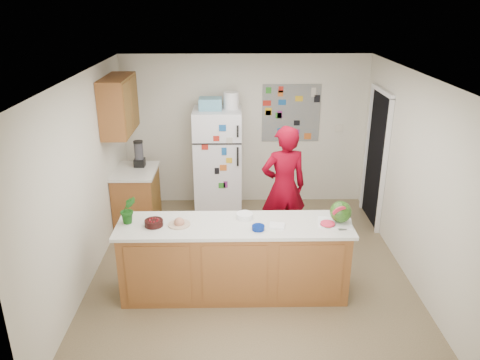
{
  "coord_description": "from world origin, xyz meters",
  "views": [
    {
      "loc": [
        -0.22,
        -5.27,
        3.33
      ],
      "look_at": [
        -0.12,
        0.2,
        1.18
      ],
      "focal_mm": 35.0,
      "sensor_mm": 36.0,
      "label": 1
    }
  ],
  "objects_px": {
    "refrigerator": "(218,161)",
    "person": "(284,187)",
    "watermelon": "(341,212)",
    "cherry_bowl": "(154,223)"
  },
  "relations": [
    {
      "from": "watermelon",
      "to": "cherry_bowl",
      "type": "xyz_separation_m",
      "value": [
        -2.12,
        -0.04,
        -0.1
      ]
    },
    {
      "from": "person",
      "to": "cherry_bowl",
      "type": "height_order",
      "value": "person"
    },
    {
      "from": "person",
      "to": "cherry_bowl",
      "type": "distance_m",
      "value": 2.01
    },
    {
      "from": "cherry_bowl",
      "to": "watermelon",
      "type": "bearing_deg",
      "value": 1.16
    },
    {
      "from": "person",
      "to": "watermelon",
      "type": "distance_m",
      "value": 1.29
    },
    {
      "from": "refrigerator",
      "to": "person",
      "type": "xyz_separation_m",
      "value": [
        0.94,
        -1.2,
        0.03
      ]
    },
    {
      "from": "watermelon",
      "to": "cherry_bowl",
      "type": "distance_m",
      "value": 2.12
    },
    {
      "from": "refrigerator",
      "to": "cherry_bowl",
      "type": "xyz_separation_m",
      "value": [
        -0.66,
        -2.41,
        0.11
      ]
    },
    {
      "from": "person",
      "to": "refrigerator",
      "type": "bearing_deg",
      "value": -63.15
    },
    {
      "from": "refrigerator",
      "to": "cherry_bowl",
      "type": "relative_size",
      "value": 8.16
    }
  ]
}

